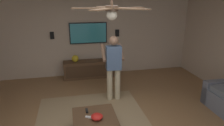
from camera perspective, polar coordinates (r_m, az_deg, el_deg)
The scene contains 12 objects.
wall_back_tv at distance 6.62m, azimuth -7.60°, elevation 7.75°, with size 0.10×7.30×2.64m, color #BCA893.
coffee_table at distance 3.82m, azimuth -4.72°, elevation -17.03°, with size 1.00×0.80×0.40m.
media_console at distance 6.57m, azimuth -6.17°, elevation -1.69°, with size 0.45×1.70×0.55m.
tv at distance 6.52m, azimuth -6.74°, elevation 8.47°, with size 0.05×1.20×0.67m.
person_standing at distance 4.89m, azimuth 0.43°, elevation -0.45°, with size 0.54×0.55×1.64m.
bowl at distance 3.74m, azimuth -4.33°, elevation -14.96°, with size 0.22×0.22×0.10m, color red.
remote_white at distance 3.81m, azimuth -6.47°, elevation -15.05°, with size 0.15×0.04×0.02m, color white.
remote_black at distance 4.00m, azimuth -7.18°, elevation -13.29°, with size 0.15×0.04×0.02m, color black.
vase_round at distance 6.42m, azimuth -10.44°, elevation 1.25°, with size 0.22×0.22×0.22m, color gold.
wall_speaker_left at distance 6.69m, azimuth 1.49°, elevation 8.53°, with size 0.06×0.12×0.22m, color black.
wall_speaker_right at distance 6.53m, azimuth -16.70°, elevation 7.52°, with size 0.06×0.12×0.22m, color black.
ceiling_fan at distance 3.12m, azimuth -0.09°, elevation 14.82°, with size 1.12×1.18×0.46m.
Camera 1 is at (-3.06, 0.51, 2.49)m, focal length 32.12 mm.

